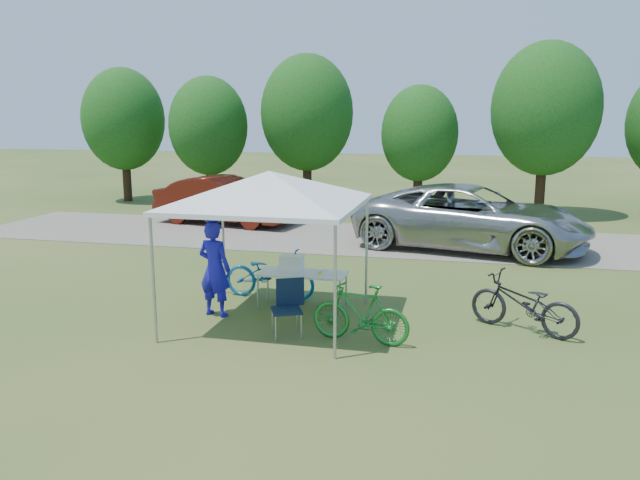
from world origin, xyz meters
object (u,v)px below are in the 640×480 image
(cooler, at_px, (292,264))
(cyclist, at_px, (215,269))
(bike_green, at_px, (360,313))
(folding_chair, at_px, (288,302))
(minivan, at_px, (471,217))
(bike_blue, at_px, (270,274))
(bike_dark, at_px, (523,304))
(folding_table, at_px, (302,275))
(sedan, at_px, (226,200))

(cooler, distance_m, cyclist, 1.50)
(bike_green, bearing_deg, cooler, -125.93)
(folding_chair, distance_m, minivan, 8.34)
(cyclist, xyz_separation_m, bike_blue, (0.64, 1.32, -0.39))
(bike_green, bearing_deg, cyclist, -96.13)
(cooler, height_order, bike_dark, cooler)
(cyclist, height_order, bike_dark, cyclist)
(folding_table, relative_size, sedan, 0.35)
(bike_blue, relative_size, sedan, 0.39)
(cyclist, distance_m, bike_green, 2.99)
(folding_table, xyz_separation_m, bike_green, (1.41, -1.62, -0.16))
(bike_blue, relative_size, bike_dark, 1.00)
(folding_table, bearing_deg, sedan, 120.26)
(folding_chair, relative_size, cooler, 2.13)
(folding_chair, bearing_deg, cyclist, 132.99)
(bike_blue, distance_m, bike_dark, 4.96)
(folding_table, height_order, cooler, cooler)
(folding_table, distance_m, cooler, 0.29)
(sedan, bearing_deg, folding_table, -140.02)
(folding_table, height_order, folding_chair, folding_chair)
(folding_table, relative_size, folding_chair, 1.79)
(cooler, relative_size, bike_blue, 0.23)
(bike_blue, bearing_deg, bike_green, -130.57)
(cooler, bearing_deg, minivan, 61.77)
(bike_blue, height_order, sedan, sedan)
(minivan, height_order, sedan, minivan)
(cooler, relative_size, bike_dark, 0.23)
(cooler, height_order, bike_blue, cooler)
(cooler, xyz_separation_m, bike_green, (1.62, -1.62, -0.36))
(cyclist, bearing_deg, bike_blue, -104.15)
(bike_blue, relative_size, minivan, 0.30)
(bike_green, distance_m, bike_dark, 2.88)
(bike_blue, bearing_deg, cooler, -125.45)
(folding_table, xyz_separation_m, sedan, (-4.99, 8.55, 0.17))
(bike_green, relative_size, sedan, 0.34)
(folding_chair, distance_m, sedan, 11.28)
(folding_chair, height_order, bike_blue, bike_blue)
(bike_dark, bearing_deg, cooler, -69.75)
(bike_blue, distance_m, bike_green, 3.06)
(cooler, relative_size, bike_green, 0.27)
(bike_dark, relative_size, sedan, 0.39)
(bike_blue, bearing_deg, folding_chair, -151.20)
(minivan, bearing_deg, folding_chair, 171.43)
(bike_dark, distance_m, minivan, 6.81)
(folding_table, bearing_deg, cooler, 180.00)
(bike_blue, bearing_deg, folding_table, -117.60)
(bike_blue, bearing_deg, minivan, -31.69)
(folding_chair, xyz_separation_m, bike_green, (1.26, -0.13, -0.06))
(folding_chair, relative_size, cyclist, 0.53)
(folding_chair, relative_size, bike_blue, 0.50)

